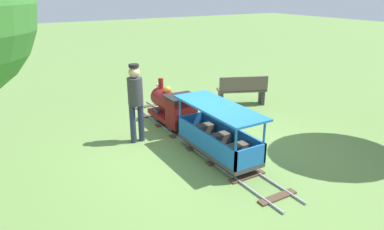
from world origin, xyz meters
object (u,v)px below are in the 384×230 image
(locomotive, at_px, (173,107))
(conductor_person, at_px, (136,97))
(passenger_car, at_px, (218,136))
(park_bench, at_px, (242,90))

(locomotive, height_order, conductor_person, conductor_person)
(passenger_car, height_order, conductor_person, conductor_person)
(conductor_person, height_order, park_bench, conductor_person)
(locomotive, distance_m, passenger_car, 1.77)
(passenger_car, bearing_deg, locomotive, 90.00)
(locomotive, relative_size, conductor_person, 0.89)
(locomotive, bearing_deg, conductor_person, -161.43)
(passenger_car, bearing_deg, park_bench, 43.36)
(locomotive, bearing_deg, park_bench, 10.59)
(locomotive, height_order, park_bench, locomotive)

